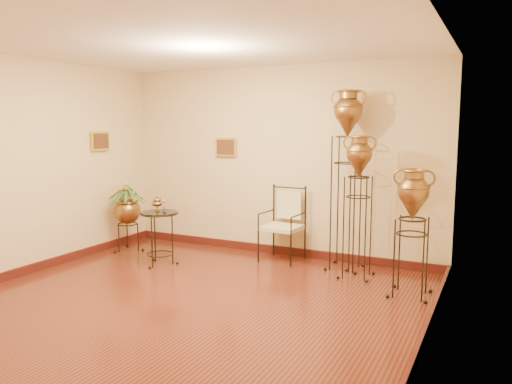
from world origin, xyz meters
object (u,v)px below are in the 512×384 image
at_px(side_table, 160,237).
at_px(armchair, 282,224).
at_px(amphora_mid, 358,206).
at_px(planter_urn, 127,208).
at_px(amphora_tall, 346,178).

bearing_deg(side_table, armchair, 33.45).
distance_m(amphora_mid, side_table, 2.75).
distance_m(planter_urn, side_table, 1.09).
relative_size(planter_urn, armchair, 1.15).
bearing_deg(planter_urn, amphora_mid, 3.48).
distance_m(amphora_mid, planter_urn, 3.58).
distance_m(amphora_tall, planter_urn, 3.41).
relative_size(amphora_mid, armchair, 1.74).
bearing_deg(amphora_tall, armchair, -180.00).
relative_size(amphora_tall, side_table, 2.56).
bearing_deg(planter_urn, armchair, 12.01).
bearing_deg(armchair, amphora_tall, 3.18).
height_order(planter_urn, side_table, planter_urn).
distance_m(planter_urn, armchair, 2.45).
bearing_deg(armchair, amphora_mid, -10.85).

